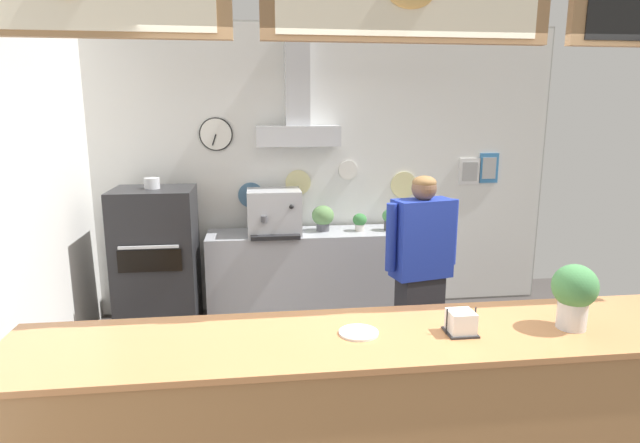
% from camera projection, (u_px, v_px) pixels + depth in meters
% --- Properties ---
extents(back_wall_assembly, '(4.88, 3.05, 3.00)m').
position_uv_depth(back_wall_assembly, '(326.00, 163.00, 5.36)').
color(back_wall_assembly, '#9E9E99').
rests_on(back_wall_assembly, ground_plane).
extents(service_counter, '(3.96, 0.71, 1.05)m').
position_uv_depth(service_counter, '(406.00, 426.00, 2.70)').
color(service_counter, '#B77F4C').
rests_on(service_counter, ground_plane).
extents(back_prep_counter, '(2.10, 0.55, 0.93)m').
position_uv_depth(back_prep_counter, '(312.00, 276.00, 5.36)').
color(back_prep_counter, '#A3A5AD').
rests_on(back_prep_counter, ground_plane).
extents(pizza_oven, '(0.74, 0.68, 1.52)m').
position_uv_depth(pizza_oven, '(157.00, 262.00, 4.95)').
color(pizza_oven, '#232326').
rests_on(pizza_oven, ground_plane).
extents(shop_worker, '(0.59, 0.31, 1.66)m').
position_uv_depth(shop_worker, '(420.00, 275.00, 4.01)').
color(shop_worker, '#232328').
rests_on(shop_worker, ground_plane).
extents(espresso_machine, '(0.52, 0.51, 0.44)m').
position_uv_depth(espresso_machine, '(274.00, 212.00, 5.15)').
color(espresso_machine, '#B7BABF').
rests_on(espresso_machine, back_prep_counter).
extents(potted_rosemary, '(0.14, 0.14, 0.18)m').
position_uv_depth(potted_rosemary, '(360.00, 221.00, 5.29)').
color(potted_rosemary, beige).
rests_on(potted_rosemary, back_prep_counter).
extents(potted_thyme, '(0.22, 0.22, 0.26)m').
position_uv_depth(potted_thyme, '(323.00, 217.00, 5.28)').
color(potted_thyme, '#4C4C51').
rests_on(potted_thyme, back_prep_counter).
extents(potted_sage, '(0.16, 0.16, 0.22)m').
position_uv_depth(potted_sage, '(390.00, 218.00, 5.31)').
color(potted_sage, '#4C4C51').
rests_on(potted_sage, back_prep_counter).
extents(basil_vase, '(0.22, 0.22, 0.33)m').
position_uv_depth(basil_vase, '(574.00, 294.00, 2.60)').
color(basil_vase, silver).
rests_on(basil_vase, service_counter).
extents(condiment_plate, '(0.20, 0.20, 0.01)m').
position_uv_depth(condiment_plate, '(359.00, 333.00, 2.57)').
color(condiment_plate, white).
rests_on(condiment_plate, service_counter).
extents(napkin_holder, '(0.15, 0.15, 0.13)m').
position_uv_depth(napkin_holder, '(461.00, 323.00, 2.56)').
color(napkin_holder, '#262628').
rests_on(napkin_holder, service_counter).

